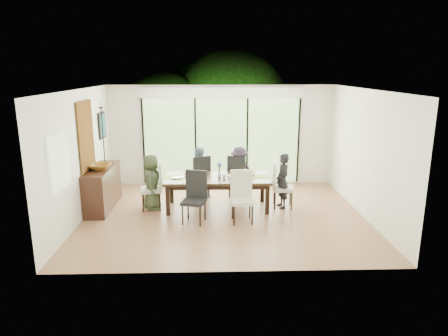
{
  "coord_description": "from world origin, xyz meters",
  "views": [
    {
      "loc": [
        -0.26,
        -8.19,
        3.1
      ],
      "look_at": [
        0.0,
        0.25,
        1.0
      ],
      "focal_mm": 32.0,
      "sensor_mm": 36.0,
      "label": 1
    }
  ],
  "objects_px": {
    "chair_right_end": "(283,185)",
    "cup_b": "(224,176)",
    "person_left_end": "(152,182)",
    "vase": "(220,174)",
    "person_far_right": "(239,172)",
    "cup_c": "(252,174)",
    "cup_a": "(187,174)",
    "table_top": "(217,178)",
    "chair_far_left": "(199,176)",
    "chair_near_right": "(242,197)",
    "person_right_end": "(282,181)",
    "chair_far_right": "(239,176)",
    "sideboard": "(103,188)",
    "person_far_left": "(199,172)",
    "chair_near_left": "(194,198)",
    "laptop": "(179,178)",
    "chair_left_end": "(151,186)",
    "bowl": "(100,166)"
  },
  "relations": [
    {
      "from": "chair_left_end",
      "to": "vase",
      "type": "relative_size",
      "value": 9.17
    },
    {
      "from": "chair_right_end",
      "to": "cup_b",
      "type": "relative_size",
      "value": 11.0
    },
    {
      "from": "person_far_right",
      "to": "cup_c",
      "type": "xyz_separation_m",
      "value": [
        0.25,
        -0.73,
        0.15
      ]
    },
    {
      "from": "cup_a",
      "to": "chair_near_left",
      "type": "bearing_deg",
      "value": -78.91
    },
    {
      "from": "cup_a",
      "to": "sideboard",
      "type": "relative_size",
      "value": 0.07
    },
    {
      "from": "table_top",
      "to": "laptop",
      "type": "xyz_separation_m",
      "value": [
        -0.85,
        -0.1,
        0.04
      ]
    },
    {
      "from": "person_far_right",
      "to": "cup_c",
      "type": "distance_m",
      "value": 0.79
    },
    {
      "from": "person_right_end",
      "to": "cup_c",
      "type": "height_order",
      "value": "person_right_end"
    },
    {
      "from": "table_top",
      "to": "cup_c",
      "type": "height_order",
      "value": "cup_c"
    },
    {
      "from": "table_top",
      "to": "chair_near_left",
      "type": "xyz_separation_m",
      "value": [
        -0.5,
        -0.87,
        -0.17
      ]
    },
    {
      "from": "chair_near_left",
      "to": "person_left_end",
      "type": "distance_m",
      "value": 1.31
    },
    {
      "from": "chair_near_right",
      "to": "bowl",
      "type": "bearing_deg",
      "value": 161.79
    },
    {
      "from": "person_left_end",
      "to": "vase",
      "type": "bearing_deg",
      "value": -85.92
    },
    {
      "from": "chair_right_end",
      "to": "cup_b",
      "type": "height_order",
      "value": "chair_right_end"
    },
    {
      "from": "table_top",
      "to": "chair_far_right",
      "type": "bearing_deg",
      "value": 57.09
    },
    {
      "from": "chair_right_end",
      "to": "person_far_right",
      "type": "xyz_separation_m",
      "value": [
        -0.95,
        0.83,
        0.09
      ]
    },
    {
      "from": "chair_left_end",
      "to": "bowl",
      "type": "relative_size",
      "value": 2.18
    },
    {
      "from": "table_top",
      "to": "person_left_end",
      "type": "xyz_separation_m",
      "value": [
        -1.48,
        0.0,
        -0.07
      ]
    },
    {
      "from": "chair_near_right",
      "to": "vase",
      "type": "height_order",
      "value": "chair_near_right"
    },
    {
      "from": "chair_far_right",
      "to": "chair_near_right",
      "type": "distance_m",
      "value": 1.72
    },
    {
      "from": "sideboard",
      "to": "person_far_left",
      "type": "bearing_deg",
      "value": 18.13
    },
    {
      "from": "cup_c",
      "to": "chair_far_right",
      "type": "bearing_deg",
      "value": 108.43
    },
    {
      "from": "chair_near_left",
      "to": "person_right_end",
      "type": "relative_size",
      "value": 0.85
    },
    {
      "from": "chair_far_right",
      "to": "laptop",
      "type": "xyz_separation_m",
      "value": [
        -1.4,
        -0.95,
        0.21
      ]
    },
    {
      "from": "person_left_end",
      "to": "cup_c",
      "type": "height_order",
      "value": "person_left_end"
    },
    {
      "from": "person_far_left",
      "to": "vase",
      "type": "distance_m",
      "value": 0.94
    },
    {
      "from": "person_far_left",
      "to": "laptop",
      "type": "relative_size",
      "value": 3.91
    },
    {
      "from": "vase",
      "to": "cup_a",
      "type": "height_order",
      "value": "vase"
    },
    {
      "from": "person_far_right",
      "to": "cup_b",
      "type": "xyz_separation_m",
      "value": [
        -0.4,
        -0.93,
        0.15
      ]
    },
    {
      "from": "chair_far_left",
      "to": "vase",
      "type": "distance_m",
      "value": 0.98
    },
    {
      "from": "chair_left_end",
      "to": "cup_b",
      "type": "relative_size",
      "value": 11.0
    },
    {
      "from": "sideboard",
      "to": "chair_near_left",
      "type": "bearing_deg",
      "value": -25.07
    },
    {
      "from": "table_top",
      "to": "person_far_right",
      "type": "height_order",
      "value": "person_far_right"
    },
    {
      "from": "person_far_left",
      "to": "sideboard",
      "type": "xyz_separation_m",
      "value": [
        -2.17,
        -0.71,
        -0.16
      ]
    },
    {
      "from": "chair_far_right",
      "to": "chair_near_left",
      "type": "xyz_separation_m",
      "value": [
        -1.05,
        -1.72,
        0.0
      ]
    },
    {
      "from": "chair_near_left",
      "to": "cup_a",
      "type": "xyz_separation_m",
      "value": [
        -0.2,
        1.02,
        0.24
      ]
    },
    {
      "from": "person_right_end",
      "to": "chair_right_end",
      "type": "bearing_deg",
      "value": 79.43
    },
    {
      "from": "chair_near_right",
      "to": "person_right_end",
      "type": "distance_m",
      "value": 1.31
    },
    {
      "from": "table_top",
      "to": "bowl",
      "type": "distance_m",
      "value": 2.63
    },
    {
      "from": "cup_b",
      "to": "cup_c",
      "type": "bearing_deg",
      "value": 17.1
    },
    {
      "from": "person_right_end",
      "to": "laptop",
      "type": "height_order",
      "value": "person_right_end"
    },
    {
      "from": "chair_right_end",
      "to": "laptop",
      "type": "xyz_separation_m",
      "value": [
        -2.35,
        -0.1,
        0.21
      ]
    },
    {
      "from": "chair_far_right",
      "to": "person_far_right",
      "type": "height_order",
      "value": "person_far_right"
    },
    {
      "from": "sideboard",
      "to": "chair_right_end",
      "type": "bearing_deg",
      "value": -1.68
    },
    {
      "from": "cup_c",
      "to": "laptop",
      "type": "bearing_deg",
      "value": -173.09
    },
    {
      "from": "sideboard",
      "to": "bowl",
      "type": "height_order",
      "value": "bowl"
    },
    {
      "from": "vase",
      "to": "laptop",
      "type": "xyz_separation_m",
      "value": [
        -0.9,
        -0.15,
        -0.05
      ]
    },
    {
      "from": "chair_far_right",
      "to": "vase",
      "type": "distance_m",
      "value": 0.98
    },
    {
      "from": "person_far_right",
      "to": "vase",
      "type": "xyz_separation_m",
      "value": [
        -0.5,
        -0.78,
        0.16
      ]
    },
    {
      "from": "chair_near_left",
      "to": "bowl",
      "type": "xyz_separation_m",
      "value": [
        -2.12,
        0.89,
        0.46
      ]
    }
  ]
}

